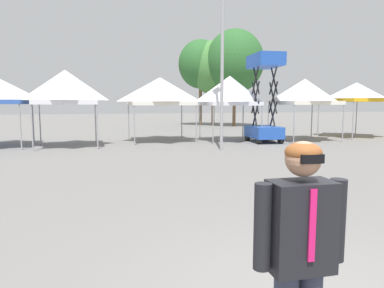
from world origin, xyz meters
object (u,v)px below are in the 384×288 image
at_px(canopy_tent_behind_left, 230,91).
at_px(tree_behind_tents_center, 235,62).
at_px(canopy_tent_behind_right, 65,87).
at_px(canopy_tent_right_of_center, 160,91).
at_px(canopy_tent_behind_center, 356,92).
at_px(light_pole_near_lift, 223,19).
at_px(scissor_lift, 264,117).
at_px(tree_behind_tents_right, 200,64).
at_px(tree_behind_tents_left, 213,68).
at_px(person_foreground, 300,254).
at_px(canopy_tent_far_left, 305,92).

distance_m(canopy_tent_behind_left, tree_behind_tents_center, 13.02).
bearing_deg(canopy_tent_behind_right, canopy_tent_right_of_center, 13.73).
relative_size(canopy_tent_behind_center, tree_behind_tents_center, 0.38).
bearing_deg(canopy_tent_behind_left, canopy_tent_behind_center, 0.61).
relative_size(canopy_tent_behind_right, tree_behind_tents_center, 0.42).
relative_size(light_pole_near_lift, tree_behind_tents_center, 1.16).
xyz_separation_m(canopy_tent_behind_right, canopy_tent_behind_left, (8.30, 0.22, -0.07)).
distance_m(canopy_tent_behind_left, light_pole_near_lift, 4.78).
xyz_separation_m(canopy_tent_behind_left, tree_behind_tents_center, (5.18, 11.55, 3.03)).
distance_m(scissor_lift, tree_behind_tents_right, 15.45).
distance_m(canopy_tent_behind_right, canopy_tent_behind_left, 8.31).
bearing_deg(tree_behind_tents_left, canopy_tent_behind_right, -131.84).
bearing_deg(light_pole_near_lift, canopy_tent_behind_center, 19.24).
height_order(canopy_tent_behind_center, light_pole_near_lift, light_pole_near_lift).
bearing_deg(tree_behind_tents_center, person_foreground, -112.18).
height_order(canopy_tent_behind_left, person_foreground, canopy_tent_behind_left).
bearing_deg(scissor_lift, light_pole_near_lift, -143.89).
bearing_deg(tree_behind_tents_center, light_pole_near_lift, -114.89).
bearing_deg(tree_behind_tents_right, canopy_tent_behind_right, -128.15).
bearing_deg(tree_behind_tents_left, person_foreground, -108.49).
distance_m(canopy_tent_right_of_center, light_pole_near_lift, 5.53).
bearing_deg(canopy_tent_behind_right, light_pole_near_lift, -26.08).
xyz_separation_m(light_pole_near_lift, tree_behind_tents_center, (6.95, 14.97, 0.20)).
height_order(canopy_tent_far_left, scissor_lift, scissor_lift).
bearing_deg(light_pole_near_lift, canopy_tent_behind_left, 62.72).
relative_size(canopy_tent_behind_left, person_foreground, 1.97).
height_order(canopy_tent_behind_center, scissor_lift, scissor_lift).
height_order(canopy_tent_behind_left, tree_behind_tents_left, tree_behind_tents_left).
relative_size(canopy_tent_behind_right, scissor_lift, 0.78).
relative_size(canopy_tent_behind_center, tree_behind_tents_left, 0.42).
height_order(canopy_tent_behind_left, tree_behind_tents_right, tree_behind_tents_right).
bearing_deg(light_pole_near_lift, tree_behind_tents_left, 71.66).
distance_m(canopy_tent_behind_left, tree_behind_tents_left, 14.03).
relative_size(light_pole_near_lift, tree_behind_tents_right, 1.25).
xyz_separation_m(tree_behind_tents_center, tree_behind_tents_left, (-1.42, 1.71, -0.40)).
relative_size(canopy_tent_behind_right, canopy_tent_behind_left, 1.02).
height_order(canopy_tent_behind_right, tree_behind_tents_center, tree_behind_tents_center).
bearing_deg(canopy_tent_behind_center, tree_behind_tents_right, 112.25).
xyz_separation_m(tree_behind_tents_right, tree_behind_tents_center, (2.49, -2.23, 0.07)).
height_order(canopy_tent_behind_right, canopy_tent_behind_left, canopy_tent_behind_right).
height_order(light_pole_near_lift, tree_behind_tents_center, light_pole_near_lift).
relative_size(canopy_tent_behind_right, canopy_tent_right_of_center, 1.05).
bearing_deg(canopy_tent_behind_center, light_pole_near_lift, -160.76).
relative_size(canopy_tent_behind_right, canopy_tent_far_left, 1.06).
relative_size(canopy_tent_right_of_center, canopy_tent_behind_left, 0.97).
relative_size(tree_behind_tents_center, tree_behind_tents_left, 1.10).
bearing_deg(canopy_tent_far_left, person_foreground, -124.04).
bearing_deg(canopy_tent_behind_center, canopy_tent_far_left, -168.03).
bearing_deg(tree_behind_tents_right, tree_behind_tents_left, -25.82).
height_order(canopy_tent_far_left, tree_behind_tents_right, tree_behind_tents_right).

